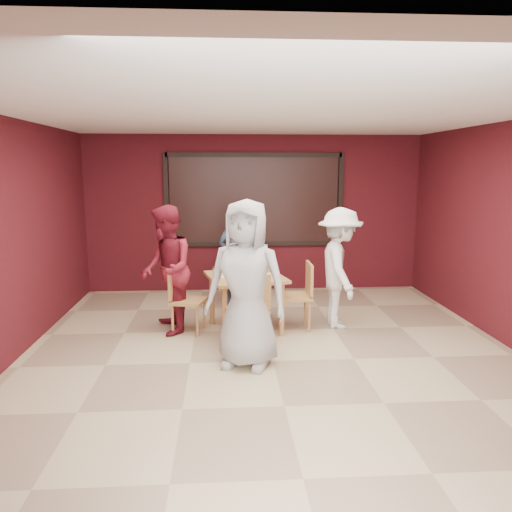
{
  "coord_description": "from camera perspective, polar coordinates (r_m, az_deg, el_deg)",
  "views": [
    {
      "loc": [
        -0.56,
        -5.48,
        2.23
      ],
      "look_at": [
        -0.12,
        1.16,
        1.04
      ],
      "focal_mm": 35.0,
      "sensor_mm": 36.0,
      "label": 1
    }
  ],
  "objects": [
    {
      "name": "diner_front",
      "position": [
        5.55,
        -1.11,
        -3.25
      ],
      "size": [
        1.07,
        0.88,
        1.89
      ],
      "primitive_type": "imported",
      "rotation": [
        0.0,
        0.0,
        -0.34
      ],
      "color": "#AAAAAA",
      "rests_on": "floor"
    },
    {
      "name": "floor",
      "position": [
        5.94,
        1.93,
        -11.9
      ],
      "size": [
        7.0,
        7.0,
        0.0
      ],
      "primitive_type": "plane",
      "color": "#C4B388",
      "rests_on": "ground"
    },
    {
      "name": "chair_front",
      "position": [
        6.21,
        -0.73,
        -5.77
      ],
      "size": [
        0.58,
        0.58,
        0.93
      ],
      "color": "#A98741",
      "rests_on": "floor"
    },
    {
      "name": "window_blinds",
      "position": [
        8.97,
        -0.19,
        6.42
      ],
      "size": [
        3.0,
        0.02,
        1.5
      ],
      "primitive_type": "cube",
      "color": "black"
    },
    {
      "name": "chair_back",
      "position": [
        7.6,
        -0.93,
        -3.42
      ],
      "size": [
        0.47,
        0.47,
        0.79
      ],
      "color": "#A98741",
      "rests_on": "floor"
    },
    {
      "name": "dining_table",
      "position": [
        6.83,
        -1.22,
        -3.03
      ],
      "size": [
        1.17,
        1.17,
        0.92
      ],
      "color": "#BB804D",
      "rests_on": "floor"
    },
    {
      "name": "chair_right",
      "position": [
        6.95,
        5.08,
        -4.08
      ],
      "size": [
        0.45,
        0.45,
        0.93
      ],
      "color": "#A98741",
      "rests_on": "floor"
    },
    {
      "name": "diner_right",
      "position": [
        7.05,
        9.55,
        -1.36
      ],
      "size": [
        0.65,
        1.1,
        1.68
      ],
      "primitive_type": "imported",
      "rotation": [
        0.0,
        0.0,
        1.55
      ],
      "color": "white",
      "rests_on": "floor"
    },
    {
      "name": "diner_back",
      "position": [
        8.02,
        -2.27,
        -0.21
      ],
      "size": [
        0.62,
        0.45,
        1.58
      ],
      "primitive_type": "imported",
      "rotation": [
        0.0,
        0.0,
        3.01
      ],
      "color": "#323E58",
      "rests_on": "floor"
    },
    {
      "name": "diner_left",
      "position": [
        6.8,
        -10.19,
        -1.56
      ],
      "size": [
        0.83,
        0.97,
        1.74
      ],
      "primitive_type": "imported",
      "rotation": [
        0.0,
        0.0,
        -1.35
      ],
      "color": "maroon",
      "rests_on": "floor"
    },
    {
      "name": "chair_left",
      "position": [
        6.87,
        -8.34,
        -4.57
      ],
      "size": [
        0.52,
        0.52,
        0.88
      ],
      "color": "#A98741",
      "rests_on": "floor"
    }
  ]
}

